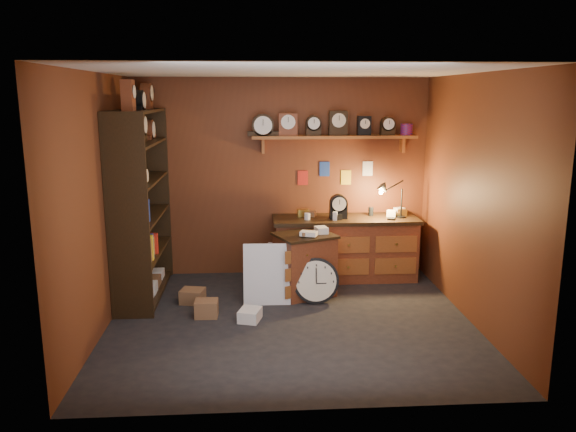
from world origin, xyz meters
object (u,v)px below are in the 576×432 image
Objects in this scene: shelving_unit at (138,197)px; low_cabinet at (305,262)px; big_round_clock at (316,281)px; workbench at (345,245)px.

low_cabinet is at bearing -3.24° from shelving_unit.
shelving_unit is 2.39m from big_round_clock.
workbench is 1.05m from big_round_clock.
shelving_unit is 4.62× the size of big_round_clock.
low_cabinet is 0.35m from big_round_clock.
big_round_clock is at bearing -92.76° from low_cabinet.
low_cabinet is at bearing -134.88° from workbench.
big_round_clock is (-0.50, -0.91, -0.20)m from workbench.
workbench is at bearing 22.44° from low_cabinet.
shelving_unit is at bearing 169.13° from big_round_clock.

